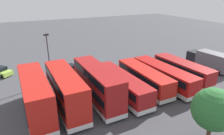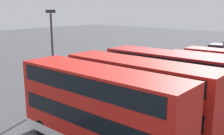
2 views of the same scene
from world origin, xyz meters
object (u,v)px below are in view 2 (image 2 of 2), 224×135
object	(u,v)px
bus_single_deck_second	(221,69)
bus_double_decker_sixth	(139,94)
car_small_green	(67,81)
lamp_post_tall	(52,50)
bus_single_deck_third	(204,74)
bus_double_decker_seventh	(99,108)
bus_double_decker_fifth	(172,82)
bus_single_deck_fourth	(190,83)

from	to	relation	value
bus_single_deck_second	bus_double_decker_sixth	size ratio (longest dim) A/B	1.12
car_small_green	bus_double_decker_sixth	bearing A→B (deg)	74.12
car_small_green	lamp_post_tall	world-z (taller)	lamp_post_tall
bus_single_deck_third	bus_double_decker_sixth	bearing A→B (deg)	2.34
bus_double_decker_seventh	lamp_post_tall	size ratio (longest dim) A/B	1.37
bus_single_deck_third	bus_double_decker_sixth	distance (m)	11.24
bus_single_deck_second	lamp_post_tall	world-z (taller)	lamp_post_tall
bus_single_deck_third	bus_double_decker_fifth	xyz separation A→B (m)	(7.32, 0.58, 0.83)
bus_single_deck_third	bus_double_decker_sixth	world-z (taller)	bus_double_decker_sixth
bus_single_deck_fourth	bus_double_decker_seventh	xyz separation A→B (m)	(10.60, -0.18, 0.82)
car_small_green	lamp_post_tall	size ratio (longest dim) A/B	0.57
bus_single_deck_fourth	car_small_green	world-z (taller)	bus_single_deck_fourth
bus_single_deck_fourth	lamp_post_tall	bearing A→B (deg)	-46.44
bus_double_decker_sixth	bus_double_decker_seventh	bearing A→B (deg)	-4.44
car_small_green	bus_double_decker_seventh	bearing A→B (deg)	58.92
bus_single_deck_fourth	bus_double_decker_seventh	world-z (taller)	bus_double_decker_seventh
bus_double_decker_fifth	lamp_post_tall	size ratio (longest dim) A/B	1.37
car_small_green	bus_single_deck_third	bearing A→B (deg)	128.44
bus_single_deck_third	car_small_green	size ratio (longest dim) A/B	2.45
bus_double_decker_fifth	car_small_green	distance (m)	11.02
bus_double_decker_fifth	car_small_green	world-z (taller)	bus_double_decker_fifth
bus_double_decker_seventh	lamp_post_tall	distance (m)	8.65
bus_double_decker_fifth	bus_double_decker_seventh	size ratio (longest dim) A/B	1.00
bus_double_decker_seventh	car_small_green	world-z (taller)	bus_double_decker_seventh
bus_single_deck_second	lamp_post_tall	size ratio (longest dim) A/B	1.52
bus_single_deck_third	car_small_green	xyz separation A→B (m)	(8.15, -10.26, -0.92)
bus_single_deck_third	bus_double_decker_fifth	distance (m)	7.39
bus_double_decker_sixth	car_small_green	distance (m)	11.28
bus_single_deck_third	car_small_green	bearing A→B (deg)	-51.56
bus_double_decker_fifth	bus_double_decker_seventh	xyz separation A→B (m)	(7.14, -0.38, 0.00)
bus_double_decker_sixth	car_small_green	world-z (taller)	bus_double_decker_sixth
bus_double_decker_fifth	bus_single_deck_third	bearing A→B (deg)	-175.46
bus_single_deck_second	bus_single_deck_third	distance (m)	3.16
bus_double_decker_seventh	bus_double_decker_sixth	bearing A→B (deg)	175.56
bus_single_deck_second	bus_single_deck_fourth	bearing A→B (deg)	-0.25
bus_single_deck_third	bus_double_decker_fifth	world-z (taller)	bus_double_decker_fifth
bus_single_deck_fourth	lamp_post_tall	world-z (taller)	lamp_post_tall
bus_double_decker_sixth	lamp_post_tall	bearing A→B (deg)	-87.59
bus_single_deck_fourth	bus_double_decker_seventh	size ratio (longest dim) A/B	1.10
bus_single_deck_fourth	bus_single_deck_second	bearing A→B (deg)	179.75
bus_double_decker_fifth	lamp_post_tall	xyz separation A→B (m)	(4.23, -8.27, 1.98)
bus_double_decker_seventh	bus_single_deck_fourth	bearing A→B (deg)	179.03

